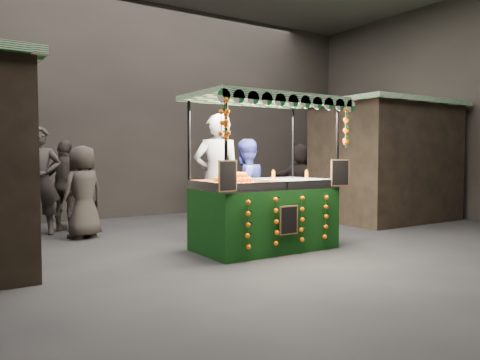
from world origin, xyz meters
TOP-DOWN VIEW (x-y plane):
  - ground at (0.00, 0.00)m, footprint 12.00×12.00m
  - market_hall at (0.00, 0.00)m, footprint 12.10×10.10m
  - neighbour_stall_right at (4.40, 1.50)m, footprint 3.00×2.20m
  - juice_stall at (0.21, 0.24)m, footprint 2.37×1.40m
  - vendor_grey at (-0.09, 1.17)m, footprint 0.89×0.72m
  - vendor_blue at (0.49, 1.23)m, footprint 0.92×0.77m
  - shopper_0 at (-2.39, 3.53)m, footprint 0.80×0.62m
  - shopper_1 at (4.33, 2.36)m, footprint 1.14×1.12m
  - shopper_2 at (-1.91, 3.67)m, footprint 1.01×1.00m
  - shopper_3 at (1.25, 3.56)m, footprint 1.30×1.32m
  - shopper_4 at (-1.85, 2.72)m, footprint 0.91×0.77m
  - shopper_5 at (4.50, 3.17)m, footprint 0.99×1.52m
  - shopper_6 at (2.22, 4.60)m, footprint 0.53×0.69m
  - shopper_7 at (3.40, 3.16)m, footprint 1.05×1.66m

SIDE VIEW (x-z plane):
  - ground at x=0.00m, z-range 0.00..0.00m
  - juice_stall at x=0.21m, z-range -0.44..1.86m
  - shopper_5 at x=4.50m, z-range 0.00..1.57m
  - shopper_4 at x=-1.85m, z-range 0.00..1.59m
  - shopper_6 at x=2.22m, z-range 0.00..1.68m
  - vendor_blue at x=0.49m, z-range 0.00..1.70m
  - shopper_7 at x=3.40m, z-range 0.00..1.71m
  - shopper_2 at x=-1.91m, z-range 0.00..1.71m
  - shopper_3 at x=1.25m, z-range 0.00..1.82m
  - shopper_1 at x=4.33m, z-range 0.00..1.86m
  - shopper_0 at x=-2.39m, z-range 0.00..1.95m
  - vendor_grey at x=-0.09m, z-range 0.00..2.10m
  - neighbour_stall_right at x=4.40m, z-range 0.01..2.61m
  - market_hall at x=0.00m, z-range 0.86..5.91m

